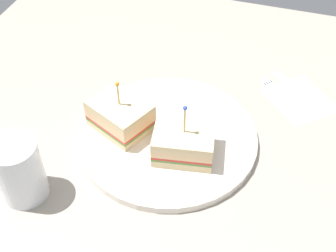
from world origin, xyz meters
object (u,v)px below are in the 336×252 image
Objects in this scene: fork at (279,91)px; knife at (294,86)px; plate at (168,137)px; drink_glass at (20,173)px; sandwich_half_front at (184,142)px; napkin at (300,100)px; sandwich_half_back at (120,115)px.

knife is at bearing -48.09° from fork.
drink_glass is (-16.80, 17.16, 3.82)cm from plate.
sandwich_half_front is 1.03× the size of knife.
sandwich_half_front is at bearing 140.51° from napkin.
sandwich_half_back is at bearing 77.63° from sandwich_half_front.
plate is 26.35cm from napkin.
plate is 2.92× the size of drink_glass.
sandwich_half_front reaches higher than fork.
sandwich_half_back is 30.79cm from fork.
sandwich_half_back is 34.21cm from knife.
knife is at bearing -42.36° from plate.
sandwich_half_back reaches higher than drink_glass.
sandwich_half_back is at bearing -29.13° from drink_glass.
napkin is at bearing -47.86° from drink_glass.
fork is (1.16, 4.09, 0.10)cm from napkin.
sandwich_half_front is 0.90× the size of sandwich_half_back.
napkin is (17.53, -28.26, -3.86)cm from sandwich_half_back.
napkin is (33.76, -37.31, -4.43)cm from drink_glass.
plate is at bearing 137.64° from knife.
fork is (18.69, -24.17, -3.76)cm from sandwich_half_back.
sandwich_half_front is at bearing -56.63° from drink_glass.
knife reaches higher than napkin.
drink_glass is 48.40cm from fork.
napkin is 4.25cm from fork.
plate reaches higher than fork.
napkin is at bearing -58.19° from sandwich_half_back.
drink_glass reaches higher than fork.
plate is at bearing 138.46° from fork.
drink_glass is 0.92× the size of napkin.
plate is at bearing 130.09° from napkin.
sandwich_half_front is 1.03× the size of drink_glass.
drink_glass is at bearing 150.87° from sandwich_half_back.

